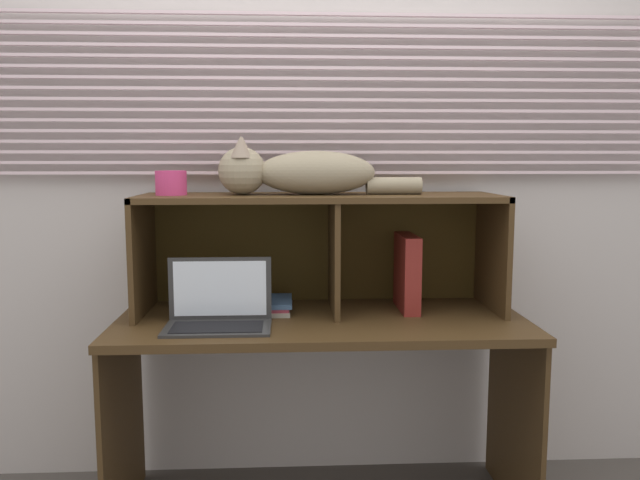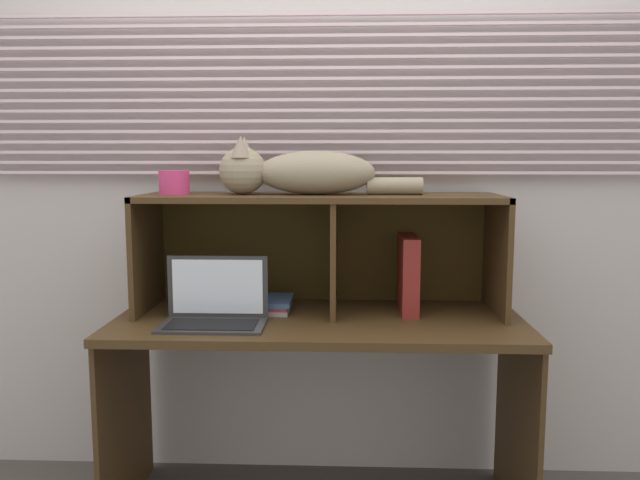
# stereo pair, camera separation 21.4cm
# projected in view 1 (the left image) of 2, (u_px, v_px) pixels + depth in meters

# --- Properties ---
(back_panel_with_blinds) EXTENTS (4.40, 0.08, 2.50)m
(back_panel_with_blinds) POSITION_uv_depth(u_px,v_px,m) (317.00, 172.00, 2.57)
(back_panel_with_blinds) COLOR beige
(back_panel_with_blinds) RESTS_ON ground
(desk) EXTENTS (1.48, 0.63, 0.74)m
(desk) POSITION_uv_depth(u_px,v_px,m) (322.00, 355.00, 2.31)
(desk) COLOR #422D17
(desk) RESTS_ON ground
(hutch_shelf_unit) EXTENTS (1.34, 0.39, 0.44)m
(hutch_shelf_unit) POSITION_uv_depth(u_px,v_px,m) (321.00, 228.00, 2.39)
(hutch_shelf_unit) COLOR #422D17
(hutch_shelf_unit) RESTS_ON desk
(cat) EXTENTS (0.75, 0.18, 0.21)m
(cat) POSITION_uv_depth(u_px,v_px,m) (296.00, 172.00, 2.32)
(cat) COLOR gray
(cat) RESTS_ON hutch_shelf_unit
(laptop) EXTENTS (0.36, 0.21, 0.23)m
(laptop) POSITION_uv_depth(u_px,v_px,m) (219.00, 311.00, 2.16)
(laptop) COLOR #2F2F2F
(laptop) RESTS_ON desk
(binder_upright) EXTENTS (0.06, 0.24, 0.29)m
(binder_upright) POSITION_uv_depth(u_px,v_px,m) (407.00, 272.00, 2.39)
(binder_upright) COLOR maroon
(binder_upright) RESTS_ON desk
(book_stack) EXTENTS (0.20, 0.21, 0.05)m
(book_stack) POSITION_uv_depth(u_px,v_px,m) (266.00, 305.00, 2.38)
(book_stack) COLOR gray
(book_stack) RESTS_ON desk
(small_basket) EXTENTS (0.11, 0.11, 0.09)m
(small_basket) POSITION_uv_depth(u_px,v_px,m) (171.00, 183.00, 2.31)
(small_basket) COLOR #D03A75
(small_basket) RESTS_ON hutch_shelf_unit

